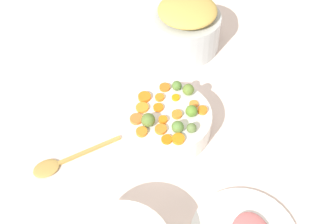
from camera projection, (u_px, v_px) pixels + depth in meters
tabletop at (170, 141)px, 1.17m from camera, size 2.40×2.40×0.02m
serving_bowl_carrots at (168, 122)px, 1.15m from camera, size 0.25×0.25×0.08m
metal_pot at (186, 32)px, 1.37m from camera, size 0.24×0.24×0.13m
stuffing_mound at (187, 10)px, 1.30m from camera, size 0.20×0.20×0.05m
carrot_slice_0 at (202, 110)px, 1.12m from camera, size 0.04×0.04×0.01m
carrot_slice_1 at (165, 87)px, 1.18m from camera, size 0.04×0.04×0.01m
carrot_slice_2 at (176, 98)px, 1.16m from camera, size 0.03×0.03×0.01m
carrot_slice_3 at (158, 108)px, 1.13m from camera, size 0.04×0.04×0.01m
carrot_slice_4 at (163, 120)px, 1.10m from camera, size 0.04×0.04×0.01m
carrot_slice_5 at (142, 132)px, 1.07m from camera, size 0.03×0.03×0.01m
carrot_slice_6 at (160, 97)px, 1.16m from camera, size 0.03×0.03×0.01m
carrot_slice_7 at (142, 108)px, 1.13m from camera, size 0.05×0.05×0.01m
carrot_slice_8 at (177, 114)px, 1.11m from camera, size 0.04×0.04×0.01m
carrot_slice_9 at (178, 139)px, 1.06m from camera, size 0.04×0.04×0.01m
carrot_slice_10 at (161, 129)px, 1.08m from camera, size 0.04×0.04×0.01m
carrot_slice_11 at (145, 97)px, 1.16m from camera, size 0.06×0.06×0.01m
carrot_slice_12 at (194, 104)px, 1.14m from camera, size 0.04×0.04×0.01m
carrot_slice_13 at (167, 140)px, 1.06m from camera, size 0.03×0.03×0.01m
carrot_slice_14 at (136, 119)px, 1.10m from camera, size 0.04×0.04×0.01m
brussels_sprout_0 at (191, 111)px, 1.11m from camera, size 0.04×0.04×0.04m
brussels_sprout_1 at (192, 128)px, 1.07m from camera, size 0.03×0.03×0.03m
brussels_sprout_2 at (148, 119)px, 1.08m from camera, size 0.04×0.04×0.04m
brussels_sprout_3 at (188, 90)px, 1.16m from camera, size 0.04×0.04×0.04m
brussels_sprout_4 at (178, 127)px, 1.07m from camera, size 0.03×0.03×0.03m
brussels_sprout_5 at (177, 86)px, 1.17m from camera, size 0.03×0.03×0.03m
wooden_spoon at (58, 164)px, 1.10m from camera, size 0.26×0.14×0.01m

